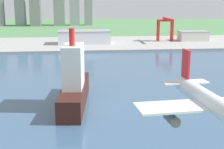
{
  "coord_description": "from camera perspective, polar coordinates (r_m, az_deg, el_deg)",
  "views": [
    {
      "loc": [
        -12.81,
        16.99,
        66.52
      ],
      "look_at": [
        4.97,
        190.97,
        25.86
      ],
      "focal_mm": 54.56,
      "sensor_mm": 36.0,
      "label": 1
    }
  ],
  "objects": [
    {
      "name": "airplane_landing",
      "position": [
        79.75,
        16.97,
        -5.04
      ],
      "size": [
        35.44,
        43.02,
        13.99
      ],
      "color": "silver"
    },
    {
      "name": "distant_skyline",
      "position": [
        792.26,
        -10.78,
        11.83
      ],
      "size": [
        213.15,
        35.26,
        126.2
      ],
      "color": "gray",
      "rests_on": "ground"
    },
    {
      "name": "port_crane_red",
      "position": [
        494.8,
        8.98,
        8.35
      ],
      "size": [
        22.65,
        47.05,
        33.67
      ],
      "color": "red",
      "rests_on": "industrial_pier"
    },
    {
      "name": "warehouse_annex",
      "position": [
        512.1,
        13.42,
        6.34
      ],
      "size": [
        41.72,
        23.98,
        13.83
      ],
      "color": "silver",
      "rests_on": "industrial_pier"
    },
    {
      "name": "water_bay",
      "position": [
        233.05,
        -2.45,
        -3.49
      ],
      "size": [
        840.0,
        360.0,
        0.15
      ],
      "primitive_type": "cube",
      "color": "#385675",
      "rests_on": "ground"
    },
    {
      "name": "warehouse_main",
      "position": [
        468.92,
        -4.69,
        6.29
      ],
      "size": [
        70.88,
        31.76,
        17.65
      ],
      "color": "silver",
      "rests_on": "industrial_pier"
    },
    {
      "name": "industrial_pier",
      "position": [
        477.66,
        -4.26,
        5.2
      ],
      "size": [
        840.0,
        140.0,
        2.5
      ],
      "primitive_type": "cube",
      "color": "#989795",
      "rests_on": "ground"
    },
    {
      "name": "ground_plane",
      "position": [
        291.0,
        -3.16,
        -0.14
      ],
      "size": [
        2400.0,
        2400.0,
        0.0
      ],
      "primitive_type": "plane",
      "color": "#4E7E4D"
    },
    {
      "name": "cargo_ship",
      "position": [
        209.27,
        -6.35,
        -1.58
      ],
      "size": [
        20.0,
        72.09,
        48.16
      ],
      "color": "#381914",
      "rests_on": "water_bay"
    }
  ]
}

